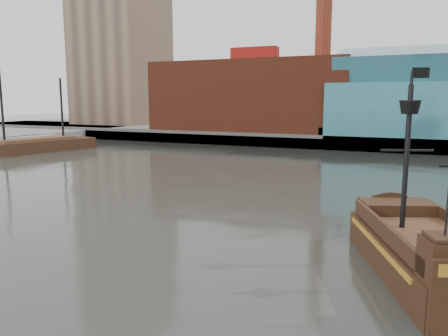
% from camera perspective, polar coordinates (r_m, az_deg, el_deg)
% --- Properties ---
extents(ground, '(400.00, 400.00, 0.00)m').
position_cam_1_polar(ground, '(22.64, -7.31, -14.98)').
color(ground, '#242621').
rests_on(ground, ground).
extents(promenade_far, '(220.00, 60.00, 2.00)m').
position_cam_1_polar(promenade_far, '(110.44, 18.39, 4.30)').
color(promenade_far, slate).
rests_on(promenade_far, ground).
extents(seawall, '(220.00, 1.00, 2.60)m').
position_cam_1_polar(seawall, '(81.21, 16.26, 3.08)').
color(seawall, '#4C4C49').
rests_on(seawall, ground).
extents(skyline, '(149.00, 45.00, 62.00)m').
position_cam_1_polar(skyline, '(103.46, 21.62, 16.94)').
color(skyline, '#7D634B').
rests_on(skyline, promenade_far).
extents(pirate_ship, '(10.01, 16.10, 11.60)m').
position_cam_1_polar(pirate_ship, '(25.26, 25.16, -10.64)').
color(pirate_ship, black).
rests_on(pirate_ship, ground).
extents(docked_vessel, '(9.83, 22.03, 14.62)m').
position_cam_1_polar(docked_vessel, '(83.12, -23.34, 2.58)').
color(docked_vessel, black).
rests_on(docked_vessel, ground).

